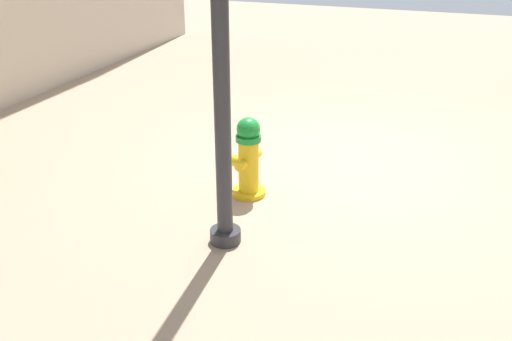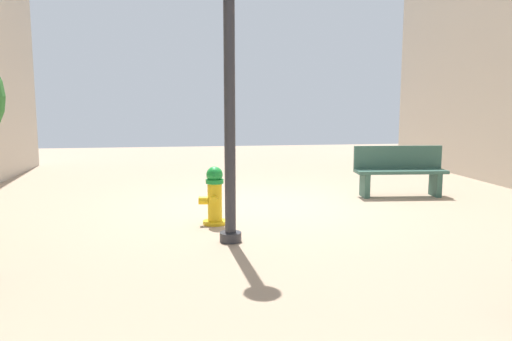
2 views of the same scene
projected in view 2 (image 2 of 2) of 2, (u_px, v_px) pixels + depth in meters
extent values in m
plane|color=tan|center=(262.00, 205.00, 8.61)|extent=(23.40, 23.40, 0.00)
cylinder|color=gold|center=(215.00, 222.00, 7.29)|extent=(0.36, 0.36, 0.05)
cylinder|color=gold|center=(215.00, 202.00, 7.25)|extent=(0.21, 0.21, 0.56)
cylinder|color=#198C33|center=(215.00, 181.00, 7.21)|extent=(0.26, 0.26, 0.06)
sphere|color=#198C33|center=(215.00, 175.00, 7.19)|extent=(0.24, 0.24, 0.24)
cylinder|color=gold|center=(214.00, 200.00, 7.09)|extent=(0.11, 0.14, 0.09)
cylinder|color=gold|center=(215.00, 196.00, 7.39)|extent=(0.11, 0.14, 0.09)
cylinder|color=gold|center=(204.00, 200.00, 7.24)|extent=(0.15, 0.14, 0.12)
cube|color=#33594C|center=(435.00, 184.00, 9.42)|extent=(0.13, 0.40, 0.45)
cube|color=#33594C|center=(365.00, 185.00, 9.34)|extent=(0.13, 0.40, 0.45)
cube|color=#33594C|center=(401.00, 171.00, 9.35)|extent=(1.74, 0.59, 0.06)
cube|color=#33594C|center=(398.00, 157.00, 9.50)|extent=(1.71, 0.21, 0.44)
cylinder|color=#2D2D33|center=(231.00, 237.00, 6.37)|extent=(0.28, 0.28, 0.12)
cylinder|color=#2D2D33|center=(230.00, 98.00, 6.13)|extent=(0.14, 0.14, 3.42)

